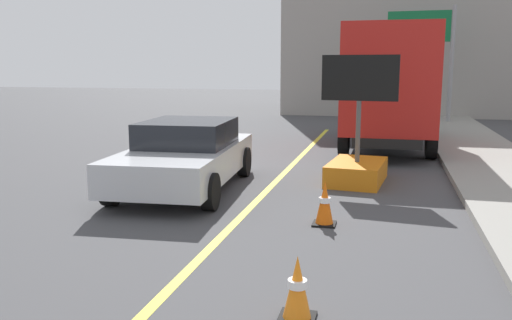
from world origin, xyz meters
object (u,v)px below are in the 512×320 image
at_px(highway_guide_sign, 433,44).
at_px(traffic_cone_mid_lane, 297,289).
at_px(arrow_board_trailer, 357,160).
at_px(box_truck, 389,85).
at_px(pickup_car, 186,155).
at_px(traffic_cone_far_lane, 325,203).

bearing_deg(highway_guide_sign, traffic_cone_mid_lane, -97.50).
distance_m(arrow_board_trailer, box_truck, 5.66).
height_order(arrow_board_trailer, pickup_car, arrow_board_trailer).
distance_m(highway_guide_sign, traffic_cone_far_lane, 16.61).
xyz_separation_m(arrow_board_trailer, traffic_cone_far_lane, (-0.31, -3.30, -0.13)).
bearing_deg(arrow_board_trailer, highway_guide_sign, 79.57).
xyz_separation_m(pickup_car, traffic_cone_mid_lane, (3.14, -5.11, -0.37)).
bearing_deg(traffic_cone_far_lane, traffic_cone_mid_lane, -88.01).
relative_size(box_truck, highway_guide_sign, 1.52).
height_order(arrow_board_trailer, traffic_cone_far_lane, arrow_board_trailer).
distance_m(arrow_board_trailer, highway_guide_sign, 13.34).
relative_size(arrow_board_trailer, pickup_car, 0.59).
height_order(arrow_board_trailer, highway_guide_sign, highway_guide_sign).
xyz_separation_m(arrow_board_trailer, pickup_car, (-3.34, -1.45, 0.22)).
relative_size(pickup_car, traffic_cone_far_lane, 6.54).
bearing_deg(traffic_cone_mid_lane, box_truck, 86.18).
bearing_deg(pickup_car, highway_guide_sign, 68.22).
height_order(box_truck, traffic_cone_far_lane, box_truck).
distance_m(pickup_car, traffic_cone_far_lane, 3.57).
relative_size(traffic_cone_mid_lane, traffic_cone_far_lane, 0.93).
bearing_deg(traffic_cone_far_lane, arrow_board_trailer, 84.69).
distance_m(box_truck, traffic_cone_mid_lane, 12.13).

